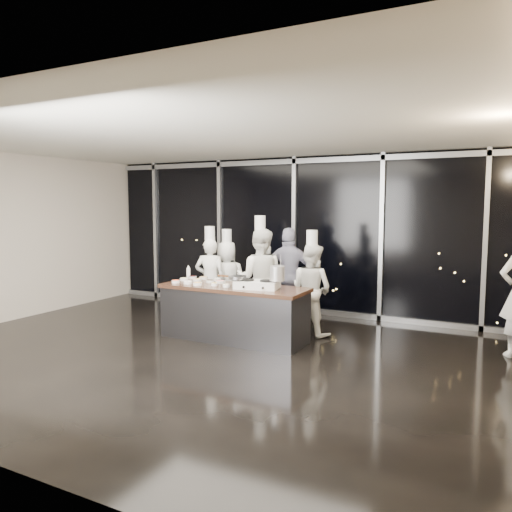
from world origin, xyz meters
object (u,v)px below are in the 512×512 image
Objects in this scene: chef_right at (311,289)px; stove at (257,284)px; demo_counter at (234,313)px; chef_far_left at (210,279)px; frying_pan at (237,277)px; chef_center at (260,279)px; chef_left at (227,279)px; guest at (290,276)px; stock_pot at (277,273)px.

stove is at bearing 74.78° from chef_right.
demo_counter is 1.43m from chef_far_left.
chef_center reaches higher than frying_pan.
chef_far_left reaches higher than frying_pan.
stove is 0.41× the size of chef_far_left.
chef_far_left reaches higher than chef_left.
chef_left is 0.86× the size of chef_center.
demo_counter is 1.40m from chef_right.
frying_pan is 0.29× the size of chef_right.
demo_counter is at bearing 70.66° from chef_center.
frying_pan is 0.29× the size of guest.
chef_left is (-1.02, 1.39, -0.29)m from frying_pan.
chef_center is at bearing 130.99° from stock_pot.
demo_counter is 1.05m from stock_pot.
chef_left is (-1.67, 1.27, -0.38)m from stock_pot.
chef_right is at bearing 48.15° from stove.
chef_far_left reaches higher than stove.
chef_right is at bearing 75.25° from stock_pot.
guest is (1.28, 0.11, 0.13)m from chef_left.
stove is 0.41× the size of guest.
frying_pan is 2.27× the size of stock_pot.
chef_center is at bearing 154.95° from chef_far_left.
stock_pot is 1.14m from chef_center.
stock_pot is at bearing 131.53° from chef_far_left.
demo_counter is 1.37× the size of chef_right.
chef_far_left is (-1.82, 0.89, -0.34)m from stock_pot.
chef_right is at bearing 121.64° from guest.
chef_left reaches higher than demo_counter.
demo_counter is at bearing 54.44° from guest.
chef_right is (0.56, 0.94, -0.17)m from stove.
guest reaches higher than frying_pan.
chef_center is 0.97m from chef_right.
stock_pot is 1.45m from guest.
chef_right is (0.96, 0.05, -0.11)m from chef_center.
demo_counter is 1.51m from guest.
chef_center is at bearing 132.63° from chef_left.
stock_pot is (0.33, 0.06, 0.19)m from stove.
frying_pan is at bearing -179.17° from stove.
guest is at bearing 81.41° from stove.
chef_far_left is at bearing 127.71° from frying_pan.
chef_right is at bearing 157.51° from chef_far_left.
chef_center is at bearing 86.95° from demo_counter.
chef_left is at bearing 4.15° from chef_right.
demo_counter is at bearing 57.34° from chef_right.
stove is at bearing 97.94° from chef_center.
chef_left is at bearing -15.24° from guest.
guest is 1.00× the size of chef_right.
frying_pan is at bearing -169.08° from stock_pot.
stock_pot is 0.11× the size of chef_center.
chef_right is (0.89, 1.01, -0.27)m from frying_pan.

